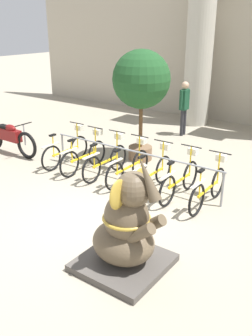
{
  "coord_description": "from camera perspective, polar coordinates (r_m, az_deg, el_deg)",
  "views": [
    {
      "loc": [
        4.18,
        -4.69,
        3.55
      ],
      "look_at": [
        0.42,
        0.5,
        1.0
      ],
      "focal_mm": 40.0,
      "sensor_mm": 36.0,
      "label": 1
    }
  ],
  "objects": [
    {
      "name": "ground_plane",
      "position": [
        7.22,
        -5.06,
        -7.86
      ],
      "size": [
        60.0,
        60.0,
        0.0
      ],
      "primitive_type": "plane",
      "color": "#9E937F"
    },
    {
      "name": "column_left",
      "position": [
        13.63,
        11.13,
        17.42
      ],
      "size": [
        1.16,
        1.16,
        5.16
      ],
      "color": "#BCB7A8",
      "rests_on": "ground_plane"
    },
    {
      "name": "bike_rack",
      "position": [
        8.62,
        0.84,
        1.86
      ],
      "size": [
        4.57,
        0.05,
        0.77
      ],
      "color": "gray",
      "rests_on": "ground_plane"
    },
    {
      "name": "bicycle_0",
      "position": [
        9.83,
        -9.05,
        2.75
      ],
      "size": [
        0.48,
        1.67,
        1.03
      ],
      "color": "black",
      "rests_on": "ground_plane"
    },
    {
      "name": "bicycle_1",
      "position": [
        9.37,
        -6.32,
        1.94
      ],
      "size": [
        0.48,
        1.67,
        1.03
      ],
      "color": "black",
      "rests_on": "ground_plane"
    },
    {
      "name": "bicycle_2",
      "position": [
        8.99,
        -3.01,
        1.18
      ],
      "size": [
        0.48,
        1.67,
        1.03
      ],
      "color": "black",
      "rests_on": "ground_plane"
    },
    {
      "name": "bicycle_3",
      "position": [
        8.62,
        0.44,
        0.29
      ],
      "size": [
        0.48,
        1.67,
        1.03
      ],
      "color": "black",
      "rests_on": "ground_plane"
    },
    {
      "name": "bicycle_4",
      "position": [
        8.26,
        4.06,
        -0.76
      ],
      "size": [
        0.48,
        1.67,
        1.03
      ],
      "color": "black",
      "rests_on": "ground_plane"
    },
    {
      "name": "bicycle_5",
      "position": [
        8.0,
        8.27,
        -1.69
      ],
      "size": [
        0.48,
        1.67,
        1.03
      ],
      "color": "black",
      "rests_on": "ground_plane"
    },
    {
      "name": "bicycle_6",
      "position": [
        7.73,
        12.51,
        -2.87
      ],
      "size": [
        0.48,
        1.67,
        1.03
      ],
      "color": "black",
      "rests_on": "ground_plane"
    },
    {
      "name": "elephant_statue",
      "position": [
        5.6,
        0.04,
        -9.51
      ],
      "size": [
        1.27,
        1.27,
        1.9
      ],
      "color": "#4C4742",
      "rests_on": "ground_plane"
    },
    {
      "name": "motorcycle",
      "position": [
        11.01,
        -17.34,
        4.51
      ],
      "size": [
        2.2,
        0.55,
        0.97
      ],
      "color": "black",
      "rests_on": "ground_plane"
    },
    {
      "name": "person_pedestrian",
      "position": [
        12.28,
        8.87,
        9.71
      ],
      "size": [
        0.23,
        0.47,
        1.74
      ],
      "color": "#28282D",
      "rests_on": "ground_plane"
    },
    {
      "name": "potted_tree",
      "position": [
        9.71,
        2.35,
        12.85
      ],
      "size": [
        1.48,
        1.48,
        2.89
      ],
      "color": "brown",
      "rests_on": "ground_plane"
    }
  ]
}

